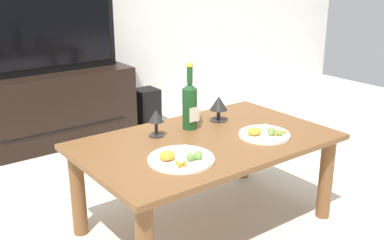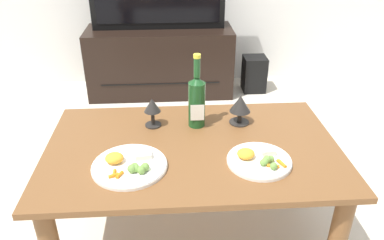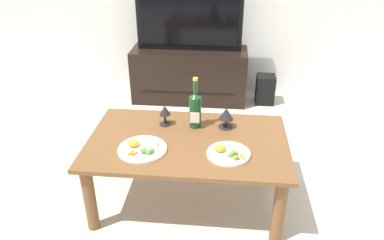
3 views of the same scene
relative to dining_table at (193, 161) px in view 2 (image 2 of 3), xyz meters
name	(u,v)px [view 2 (image 2 of 3)]	position (x,y,z in m)	size (l,w,h in m)	color
ground_plane	(193,228)	(0.00, 0.00, -0.38)	(6.40, 6.40, 0.00)	beige
dining_table	(193,161)	(0.00, 0.00, 0.00)	(1.18, 0.73, 0.45)	brown
tv_stand	(160,61)	(-0.15, 1.54, -0.12)	(1.11, 0.41, 0.51)	black
floor_speaker	(254,74)	(0.60, 1.52, -0.23)	(0.18, 0.18, 0.28)	black
wine_bottle	(197,99)	(0.03, 0.17, 0.20)	(0.07, 0.08, 0.33)	#19471E
goblet_left	(152,107)	(-0.16, 0.18, 0.17)	(0.07, 0.07, 0.13)	black
goblet_right	(240,105)	(0.22, 0.18, 0.16)	(0.09, 0.09, 0.13)	black
dinner_plate_left	(129,165)	(-0.24, -0.14, 0.09)	(0.28, 0.28, 0.05)	white
dinner_plate_right	(259,160)	(0.24, -0.14, 0.09)	(0.24, 0.24, 0.05)	white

